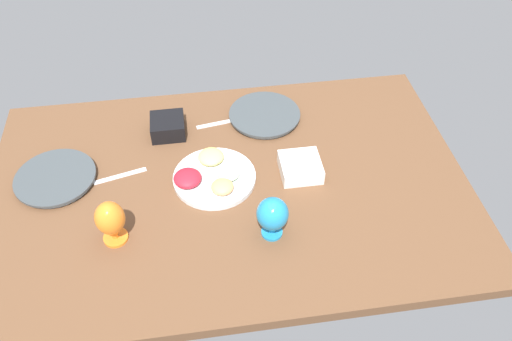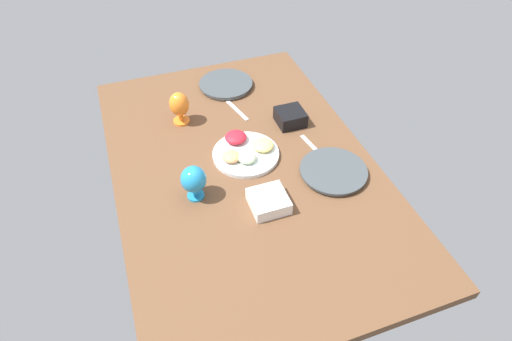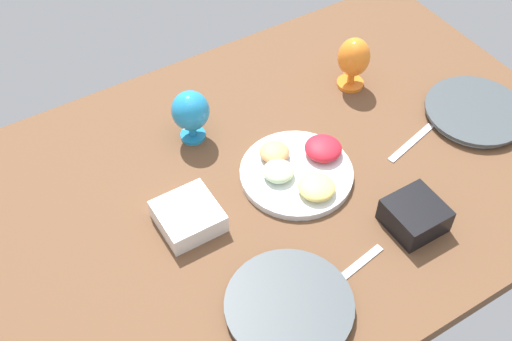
# 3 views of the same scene
# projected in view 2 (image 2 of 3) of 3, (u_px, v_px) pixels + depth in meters

# --- Properties ---
(ground_plane) EXTENTS (1.60, 1.04, 0.04)m
(ground_plane) POSITION_uv_depth(u_px,v_px,m) (244.00, 168.00, 1.77)
(ground_plane) COLOR brown
(dinner_plate_left) EXTENTS (0.27, 0.27, 0.02)m
(dinner_plate_left) POSITION_uv_depth(u_px,v_px,m) (333.00, 171.00, 1.71)
(dinner_plate_left) COLOR silver
(dinner_plate_left) RESTS_ON ground_plane
(dinner_plate_right) EXTENTS (0.27, 0.27, 0.02)m
(dinner_plate_right) POSITION_uv_depth(u_px,v_px,m) (226.00, 85.00, 2.16)
(dinner_plate_right) COLOR silver
(dinner_plate_right) RESTS_ON ground_plane
(fruit_platter) EXTENTS (0.28, 0.28, 0.05)m
(fruit_platter) POSITION_uv_depth(u_px,v_px,m) (245.00, 151.00, 1.79)
(fruit_platter) COLOR silver
(fruit_platter) RESTS_ON ground_plane
(hurricane_glass_blue) EXTENTS (0.10, 0.10, 0.15)m
(hurricane_glass_blue) POSITION_uv_depth(u_px,v_px,m) (194.00, 180.00, 1.57)
(hurricane_glass_blue) COLOR #2188C0
(hurricane_glass_blue) RESTS_ON ground_plane
(hurricane_glass_orange) EXTENTS (0.09, 0.09, 0.15)m
(hurricane_glass_orange) POSITION_uv_depth(u_px,v_px,m) (179.00, 105.00, 1.90)
(hurricane_glass_orange) COLOR orange
(hurricane_glass_orange) RESTS_ON ground_plane
(square_bowl_white) EXTENTS (0.14, 0.14, 0.05)m
(square_bowl_white) POSITION_uv_depth(u_px,v_px,m) (269.00, 201.00, 1.58)
(square_bowl_white) COLOR white
(square_bowl_white) RESTS_ON ground_plane
(square_bowl_black) EXTENTS (0.12, 0.12, 0.06)m
(square_bowl_black) POSITION_uv_depth(u_px,v_px,m) (290.00, 116.00, 1.93)
(square_bowl_black) COLOR black
(square_bowl_black) RESTS_ON ground_plane
(fork_by_left_plate) EXTENTS (0.18, 0.05, 0.01)m
(fork_by_left_plate) POSITION_uv_depth(u_px,v_px,m) (313.00, 147.00, 1.83)
(fork_by_left_plate) COLOR silver
(fork_by_left_plate) RESTS_ON ground_plane
(fork_by_right_plate) EXTENTS (0.18, 0.06, 0.01)m
(fork_by_right_plate) POSITION_uv_depth(u_px,v_px,m) (237.00, 110.00, 2.02)
(fork_by_right_plate) COLOR silver
(fork_by_right_plate) RESTS_ON ground_plane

